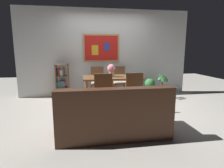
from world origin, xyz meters
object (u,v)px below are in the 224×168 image
dining_chair_far_left (97,80)px  flower_vase (112,69)px  dining_chair_far_right (119,79)px  dining_table (112,80)px  dining_chair_near_right (133,89)px  bookshelf (62,83)px  dining_chair_near_left (103,90)px  leather_couch (113,117)px  potted_palm (162,88)px  potted_ivy (150,86)px  tv_remote (131,76)px

dining_chair_far_left → flower_vase: flower_vase is taller
dining_chair_far_right → dining_table: bearing=-115.0°
dining_chair_near_right → bookshelf: bookshelf is taller
dining_chair_far_right → dining_chair_near_right: bearing=-89.0°
dining_chair_near_left → leather_couch: bearing=-87.7°
bookshelf → potted_palm: 2.88m
leather_couch → potted_palm: (1.80, 2.09, 0.01)m
dining_table → flower_vase: bearing=-121.1°
potted_ivy → potted_palm: potted_palm is taller
dining_chair_far_right → dining_chair_near_left: size_ratio=1.00×
dining_chair_near_left → bookshelf: size_ratio=0.90×
leather_couch → flower_vase: 1.89m
dining_chair_near_right → dining_chair_far_left: bearing=115.6°
dining_chair_far_left → potted_ivy: 1.62m
dining_chair_far_right → potted_ivy: 0.98m
flower_vase → dining_chair_near_left: bearing=-113.7°
dining_chair_far_left → bookshelf: 1.02m
dining_chair_far_right → flower_vase: (-0.35, -0.75, 0.37)m
dining_chair_far_right → potted_palm: 1.27m
dining_chair_far_right → dining_chair_near_right: size_ratio=1.00×
dining_chair_far_right → leather_couch: bearing=-103.8°
potted_palm → tv_remote: size_ratio=4.84×
leather_couch → potted_palm: size_ratio=2.30×
dining_chair_near_right → potted_palm: bearing=41.0°
dining_chair_far_left → potted_ivy: size_ratio=1.63×
dining_chair_near_left → potted_ivy: bearing=41.0°
dining_chair_far_left → leather_couch: dining_chair_far_left is taller
tv_remote → dining_chair_far_right: bearing=100.9°
dining_chair_far_left → dining_chair_far_right: size_ratio=1.00×
potted_palm → tv_remote: potted_palm is taller
dining_chair_far_right → potted_ivy: (0.95, -0.05, -0.24)m
dining_chair_near_right → flower_vase: flower_vase is taller
flower_vase → dining_chair_far_right: bearing=64.8°
bookshelf → potted_ivy: bearing=-1.1°
flower_vase → dining_chair_far_left: bearing=112.0°
dining_table → tv_remote: (0.49, -0.07, 0.11)m
dining_chair_far_left → flower_vase: (0.30, -0.74, 0.37)m
dining_chair_near_left → leather_couch: 1.09m
potted_palm → dining_chair_far_right: bearing=159.9°
dining_chair_far_left → leather_couch: (0.03, -2.51, -0.23)m
bookshelf → tv_remote: (1.82, -0.78, 0.27)m
dining_chair_far_left → dining_chair_near_left: (-0.01, -1.45, 0.00)m
bookshelf → dining_chair_far_left: bearing=-0.2°
dining_chair_far_right → bookshelf: bearing=-179.9°
dining_table → bookshelf: bookshelf is taller
dining_chair_far_right → bookshelf: size_ratio=0.90×
dining_chair_far_left → potted_palm: bearing=-13.0°
bookshelf → potted_palm: size_ratio=1.28×
dining_chair_far_left → bookshelf: bearing=179.8°
potted_ivy → flower_vase: size_ratio=1.73×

